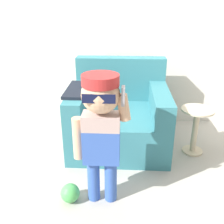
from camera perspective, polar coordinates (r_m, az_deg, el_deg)
name	(u,v)px	position (r m, az deg, el deg)	size (l,w,h in m)	color
ground_plane	(118,143)	(2.99, 1.34, -6.69)	(10.00, 10.00, 0.00)	#ADA89E
wall_back	(121,18)	(3.26, 2.02, 19.86)	(10.00, 0.05, 2.60)	silver
armchair	(119,117)	(2.87, 1.56, -1.06)	(1.03, 0.96, 0.90)	teal
person_child	(101,122)	(1.87, -2.47, -2.13)	(0.43, 0.32, 1.04)	#3356AD
side_table	(196,127)	(2.82, 17.72, -3.05)	(0.33, 0.33, 0.49)	beige
toy_ball	(70,193)	(2.21, -9.09, -17.02)	(0.15, 0.15, 0.15)	#4CB256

